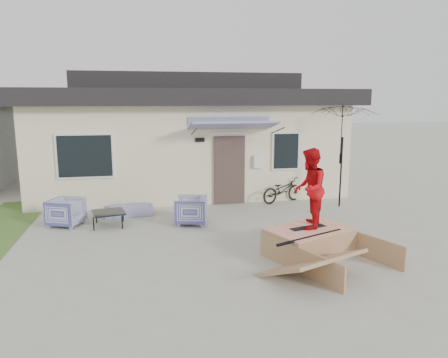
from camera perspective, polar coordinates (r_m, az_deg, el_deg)
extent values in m
plane|color=#A09F91|center=(8.79, 0.39, -10.60)|extent=(90.00, 90.00, 0.00)
cube|color=beige|center=(16.19, -5.37, 4.67)|extent=(10.00, 7.00, 3.00)
cube|color=black|center=(16.10, -5.48, 10.87)|extent=(10.80, 7.80, 0.50)
cube|color=black|center=(16.11, -5.51, 12.83)|extent=(7.50, 4.50, 0.60)
cube|color=#46352F|center=(12.94, 0.73, 1.18)|extent=(0.95, 0.08, 2.10)
cube|color=white|center=(12.68, -18.20, 2.96)|extent=(1.60, 0.06, 1.30)
cube|color=white|center=(13.36, 8.32, 3.75)|extent=(0.90, 0.06, 1.20)
cube|color=#3A3A90|center=(12.28, 1.25, 7.24)|extent=(2.50, 1.09, 0.29)
imported|color=#3A3A90|center=(12.06, -12.72, -3.64)|extent=(1.35, 0.49, 0.52)
imported|color=#3A3A90|center=(11.54, -20.47, -4.03)|extent=(0.95, 0.98, 0.78)
imported|color=#3A3A90|center=(11.01, -4.48, -4.04)|extent=(0.88, 0.92, 0.79)
cube|color=black|center=(11.24, -15.25, -5.19)|extent=(0.91, 0.91, 0.38)
imported|color=black|center=(13.37, 7.88, -1.08)|extent=(1.60, 1.03, 0.97)
cylinder|color=black|center=(13.09, 15.46, 0.90)|extent=(0.05, 0.05, 2.10)
imported|color=black|center=(12.99, 15.61, 3.94)|extent=(2.47, 2.39, 0.90)
cube|color=black|center=(9.01, 11.25, -6.35)|extent=(0.84, 0.41, 0.05)
imported|color=#BD0A0F|center=(8.80, 11.45, -1.05)|extent=(0.93, 1.00, 1.65)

